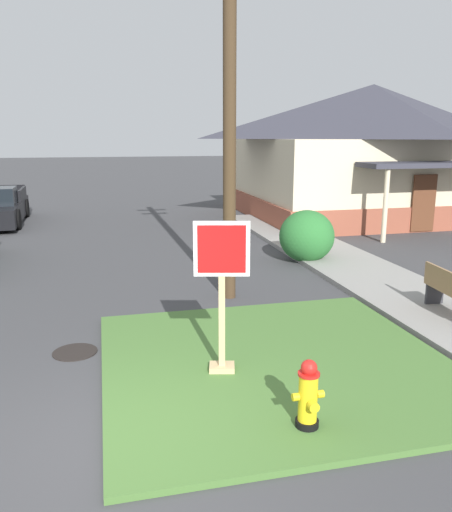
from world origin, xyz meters
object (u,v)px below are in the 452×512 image
fire_hydrant (308,396)px  stop_sign (222,299)px  manhole_cover (75,352)px  utility_pole (230,63)px

fire_hydrant → stop_sign: 1.90m
manhole_cover → utility_pole: utility_pole is taller
manhole_cover → stop_sign: bearing=-32.5°
stop_sign → manhole_cover: stop_sign is taller
manhole_cover → utility_pole: (3.09, 2.22, 4.72)m
stop_sign → utility_pole: 5.13m
fire_hydrant → manhole_cover: bearing=132.4°
manhole_cover → utility_pole: size_ratio=0.08×
fire_hydrant → utility_pole: 6.74m
stop_sign → fire_hydrant: bearing=-69.1°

